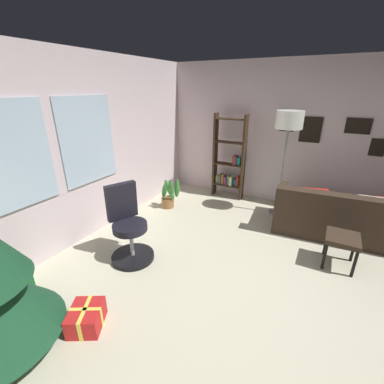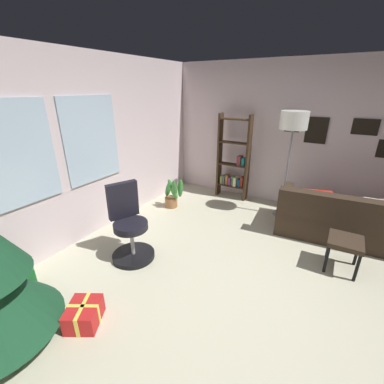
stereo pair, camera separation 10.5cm
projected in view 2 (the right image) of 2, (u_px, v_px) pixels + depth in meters
ground_plane at (268, 299)px, 2.86m from camera, size 5.20×5.48×0.10m
wall_back_with_windows at (82, 150)px, 3.65m from camera, size 5.20×0.12×2.61m
wall_right_with_frames at (318, 139)px, 4.47m from camera, size 0.12×5.48×2.61m
couch at (353, 218)px, 3.97m from camera, size 1.81×2.01×0.76m
footstool at (345, 244)px, 3.14m from camera, size 0.41×0.38×0.43m
gift_box_red at (84, 314)px, 2.48m from camera, size 0.43×0.42×0.21m
gift_box_green at (24, 278)px, 2.93m from camera, size 0.28×0.27×0.25m
office_chair at (130, 230)px, 3.37m from camera, size 0.56×0.58×1.02m
bookshelf at (234, 162)px, 5.14m from camera, size 0.18×0.64×1.68m
floor_lamp at (293, 126)px, 4.06m from camera, size 0.43×0.43×1.79m
potted_plant at (173, 194)px, 4.85m from camera, size 0.36×0.39×0.62m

